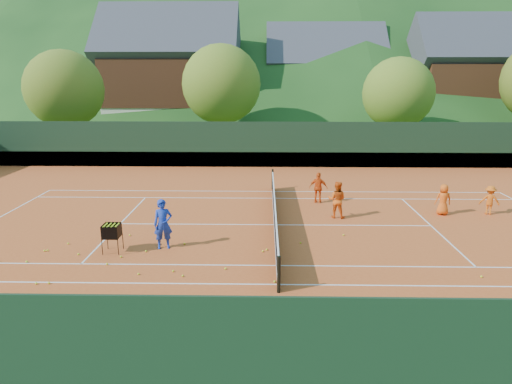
{
  "coord_description": "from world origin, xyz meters",
  "views": [
    {
      "loc": [
        -0.4,
        -17.81,
        6.05
      ],
      "look_at": [
        -0.77,
        0.0,
        1.41
      ],
      "focal_mm": 32.0,
      "sensor_mm": 36.0,
      "label": 1
    }
  ],
  "objects_px": {
    "coach": "(163,224)",
    "chalet_mid": "(324,83)",
    "tennis_net": "(275,213)",
    "ball_hopper": "(112,232)",
    "student_a": "(337,200)",
    "chalet_left": "(172,78)",
    "student_b": "(318,188)",
    "student_d": "(490,200)",
    "chalet_right": "(467,82)",
    "student_c": "(443,200)"
  },
  "relations": [
    {
      "from": "student_b",
      "to": "chalet_mid",
      "type": "height_order",
      "value": "chalet_mid"
    },
    {
      "from": "student_a",
      "to": "student_c",
      "type": "bearing_deg",
      "value": -157.35
    },
    {
      "from": "chalet_mid",
      "to": "chalet_right",
      "type": "height_order",
      "value": "chalet_right"
    },
    {
      "from": "student_a",
      "to": "student_c",
      "type": "height_order",
      "value": "student_a"
    },
    {
      "from": "student_b",
      "to": "student_d",
      "type": "relative_size",
      "value": 1.15
    },
    {
      "from": "tennis_net",
      "to": "ball_hopper",
      "type": "height_order",
      "value": "tennis_net"
    },
    {
      "from": "student_d",
      "to": "chalet_mid",
      "type": "height_order",
      "value": "chalet_mid"
    },
    {
      "from": "tennis_net",
      "to": "chalet_left",
      "type": "distance_m",
      "value": 32.04
    },
    {
      "from": "coach",
      "to": "student_d",
      "type": "bearing_deg",
      "value": 3.34
    },
    {
      "from": "coach",
      "to": "ball_hopper",
      "type": "height_order",
      "value": "coach"
    },
    {
      "from": "tennis_net",
      "to": "chalet_right",
      "type": "bearing_deg",
      "value": 56.31
    },
    {
      "from": "student_b",
      "to": "chalet_left",
      "type": "xyz_separation_m",
      "value": [
        -12.16,
        26.61,
        4.89
      ]
    },
    {
      "from": "chalet_mid",
      "to": "ball_hopper",
      "type": "bearing_deg",
      "value": -107.52
    },
    {
      "from": "student_d",
      "to": "chalet_right",
      "type": "relative_size",
      "value": 0.11
    },
    {
      "from": "coach",
      "to": "chalet_mid",
      "type": "bearing_deg",
      "value": 60.29
    },
    {
      "from": "tennis_net",
      "to": "chalet_left",
      "type": "bearing_deg",
      "value": 108.43
    },
    {
      "from": "student_a",
      "to": "student_c",
      "type": "relative_size",
      "value": 1.16
    },
    {
      "from": "chalet_left",
      "to": "chalet_right",
      "type": "xyz_separation_m",
      "value": [
        30.0,
        0.0,
        -0.39
      ]
    },
    {
      "from": "student_a",
      "to": "chalet_left",
      "type": "bearing_deg",
      "value": -49.77
    },
    {
      "from": "student_a",
      "to": "chalet_right",
      "type": "height_order",
      "value": "chalet_right"
    },
    {
      "from": "tennis_net",
      "to": "chalet_mid",
      "type": "xyz_separation_m",
      "value": [
        6.0,
        34.0,
        4.47
      ]
    },
    {
      "from": "student_c",
      "to": "chalet_right",
      "type": "relative_size",
      "value": 0.12
    },
    {
      "from": "student_c",
      "to": "chalet_left",
      "type": "xyz_separation_m",
      "value": [
        -17.41,
        28.43,
        4.94
      ]
    },
    {
      "from": "student_a",
      "to": "chalet_left",
      "type": "distance_m",
      "value": 31.96
    },
    {
      "from": "student_a",
      "to": "chalet_right",
      "type": "distance_m",
      "value": 34.01
    },
    {
      "from": "student_a",
      "to": "student_d",
      "type": "xyz_separation_m",
      "value": [
        6.8,
        0.61,
        -0.15
      ]
    },
    {
      "from": "student_c",
      "to": "chalet_mid",
      "type": "bearing_deg",
      "value": -84.23
    },
    {
      "from": "student_a",
      "to": "ball_hopper",
      "type": "bearing_deg",
      "value": 42.69
    },
    {
      "from": "coach",
      "to": "student_d",
      "type": "height_order",
      "value": "coach"
    },
    {
      "from": "ball_hopper",
      "to": "student_b",
      "type": "bearing_deg",
      "value": 39.35
    },
    {
      "from": "ball_hopper",
      "to": "chalet_left",
      "type": "xyz_separation_m",
      "value": [
        -4.31,
        33.04,
        4.88
      ]
    },
    {
      "from": "coach",
      "to": "student_d",
      "type": "xyz_separation_m",
      "value": [
        13.46,
        4.32,
        -0.25
      ]
    },
    {
      "from": "coach",
      "to": "student_c",
      "type": "relative_size",
      "value": 1.3
    },
    {
      "from": "coach",
      "to": "student_b",
      "type": "relative_size",
      "value": 1.21
    },
    {
      "from": "chalet_mid",
      "to": "chalet_left",
      "type": "bearing_deg",
      "value": -165.96
    },
    {
      "from": "student_c",
      "to": "ball_hopper",
      "type": "xyz_separation_m",
      "value": [
        -13.1,
        -4.61,
        0.06
      ]
    },
    {
      "from": "tennis_net",
      "to": "chalet_mid",
      "type": "height_order",
      "value": "chalet_mid"
    },
    {
      "from": "coach",
      "to": "chalet_right",
      "type": "distance_m",
      "value": 40.75
    },
    {
      "from": "chalet_right",
      "to": "tennis_net",
      "type": "bearing_deg",
      "value": -123.69
    },
    {
      "from": "student_d",
      "to": "ball_hopper",
      "type": "distance_m",
      "value": 15.89
    },
    {
      "from": "coach",
      "to": "student_c",
      "type": "height_order",
      "value": "coach"
    },
    {
      "from": "chalet_right",
      "to": "coach",
      "type": "bearing_deg",
      "value": -126.3
    },
    {
      "from": "tennis_net",
      "to": "ball_hopper",
      "type": "bearing_deg",
      "value": -151.86
    },
    {
      "from": "student_b",
      "to": "coach",
      "type": "bearing_deg",
      "value": 58.57
    },
    {
      "from": "student_d",
      "to": "tennis_net",
      "type": "xyz_separation_m",
      "value": [
        -9.48,
        -1.68,
        -0.14
      ]
    },
    {
      "from": "coach",
      "to": "tennis_net",
      "type": "bearing_deg",
      "value": 19.13
    },
    {
      "from": "tennis_net",
      "to": "coach",
      "type": "bearing_deg",
      "value": -146.4
    },
    {
      "from": "coach",
      "to": "tennis_net",
      "type": "distance_m",
      "value": 4.8
    },
    {
      "from": "student_b",
      "to": "student_d",
      "type": "height_order",
      "value": "student_b"
    },
    {
      "from": "tennis_net",
      "to": "chalet_right",
      "type": "distance_m",
      "value": 36.37
    }
  ]
}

